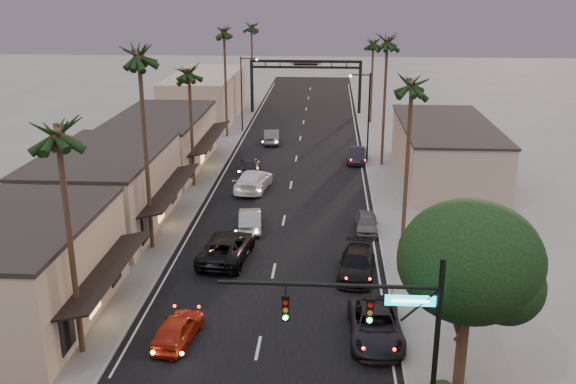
# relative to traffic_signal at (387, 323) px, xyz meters

# --- Properties ---
(ground) EXTENTS (200.00, 200.00, 0.00)m
(ground) POSITION_rel_traffic_signal_xyz_m (-5.69, 36.00, -5.08)
(ground) COLOR slate
(ground) RESTS_ON ground
(road) EXTENTS (14.00, 120.00, 0.02)m
(road) POSITION_rel_traffic_signal_xyz_m (-5.69, 41.00, -5.08)
(road) COLOR black
(road) RESTS_ON ground
(sidewalk_left) EXTENTS (5.00, 92.00, 0.12)m
(sidewalk_left) POSITION_rel_traffic_signal_xyz_m (-15.19, 48.00, -5.02)
(sidewalk_left) COLOR slate
(sidewalk_left) RESTS_ON ground
(sidewalk_right) EXTENTS (5.00, 92.00, 0.12)m
(sidewalk_right) POSITION_rel_traffic_signal_xyz_m (3.81, 48.00, -5.02)
(sidewalk_right) COLOR slate
(sidewalk_right) RESTS_ON ground
(storefront_near) EXTENTS (8.00, 12.00, 5.50)m
(storefront_near) POSITION_rel_traffic_signal_xyz_m (-18.69, 8.00, -2.33)
(storefront_near) COLOR tan
(storefront_near) RESTS_ON ground
(storefront_mid) EXTENTS (8.00, 14.00, 5.50)m
(storefront_mid) POSITION_rel_traffic_signal_xyz_m (-18.69, 22.00, -2.33)
(storefront_mid) COLOR tan
(storefront_mid) RESTS_ON ground
(storefront_far) EXTENTS (8.00, 16.00, 5.00)m
(storefront_far) POSITION_rel_traffic_signal_xyz_m (-18.69, 38.00, -2.58)
(storefront_far) COLOR tan
(storefront_far) RESTS_ON ground
(storefront_dist) EXTENTS (8.00, 20.00, 6.00)m
(storefront_dist) POSITION_rel_traffic_signal_xyz_m (-18.69, 61.00, -2.08)
(storefront_dist) COLOR tan
(storefront_dist) RESTS_ON ground
(building_right) EXTENTS (8.00, 18.00, 5.00)m
(building_right) POSITION_rel_traffic_signal_xyz_m (8.31, 36.00, -2.58)
(building_right) COLOR tan
(building_right) RESTS_ON ground
(traffic_signal) EXTENTS (8.51, 0.22, 7.80)m
(traffic_signal) POSITION_rel_traffic_signal_xyz_m (0.00, 0.00, 0.00)
(traffic_signal) COLOR black
(traffic_signal) RESTS_ON ground
(corner_tree) EXTENTS (6.20, 6.20, 8.80)m
(corner_tree) POSITION_rel_traffic_signal_xyz_m (3.79, 3.45, 0.90)
(corner_tree) COLOR #38281C
(corner_tree) RESTS_ON ground
(arch) EXTENTS (15.20, 0.40, 7.27)m
(arch) POSITION_rel_traffic_signal_xyz_m (-5.69, 66.00, 0.45)
(arch) COLOR black
(arch) RESTS_ON ground
(streetlight_right) EXTENTS (2.13, 0.30, 9.00)m
(streetlight_right) POSITION_rel_traffic_signal_xyz_m (1.23, 41.00, 0.25)
(streetlight_right) COLOR black
(streetlight_right) RESTS_ON ground
(streetlight_left) EXTENTS (2.13, 0.30, 9.00)m
(streetlight_left) POSITION_rel_traffic_signal_xyz_m (-12.61, 54.00, 0.25)
(streetlight_left) COLOR black
(streetlight_left) RESTS_ON ground
(palm_la) EXTENTS (3.20, 3.20, 13.20)m
(palm_la) POSITION_rel_traffic_signal_xyz_m (-14.29, 5.00, 6.36)
(palm_la) COLOR #38281C
(palm_la) RESTS_ON ground
(palm_lb) EXTENTS (3.20, 3.20, 15.20)m
(palm_lb) POSITION_rel_traffic_signal_xyz_m (-14.29, 18.00, 8.30)
(palm_lb) COLOR #38281C
(palm_lb) RESTS_ON ground
(palm_lc) EXTENTS (3.20, 3.20, 12.20)m
(palm_lc) POSITION_rel_traffic_signal_xyz_m (-14.29, 32.00, 5.39)
(palm_lc) COLOR #38281C
(palm_lc) RESTS_ON ground
(palm_ld) EXTENTS (3.20, 3.20, 14.20)m
(palm_ld) POSITION_rel_traffic_signal_xyz_m (-14.29, 51.00, 7.33)
(palm_ld) COLOR #38281C
(palm_ld) RESTS_ON ground
(palm_ra) EXTENTS (3.20, 3.20, 13.20)m
(palm_ra) POSITION_rel_traffic_signal_xyz_m (2.91, 20.00, 6.36)
(palm_ra) COLOR #38281C
(palm_ra) RESTS_ON ground
(palm_rb) EXTENTS (3.20, 3.20, 14.20)m
(palm_rb) POSITION_rel_traffic_signal_xyz_m (2.91, 40.00, 7.33)
(palm_rb) COLOR #38281C
(palm_rb) RESTS_ON ground
(palm_rc) EXTENTS (3.20, 3.20, 12.20)m
(palm_rc) POSITION_rel_traffic_signal_xyz_m (2.91, 60.00, 5.39)
(palm_rc) COLOR #38281C
(palm_rc) RESTS_ON ground
(palm_far) EXTENTS (3.20, 3.20, 13.20)m
(palm_far) POSITION_rel_traffic_signal_xyz_m (-13.99, 74.00, 6.36)
(palm_far) COLOR #38281C
(palm_far) RESTS_ON ground
(oncoming_red) EXTENTS (2.25, 4.42, 1.44)m
(oncoming_red) POSITION_rel_traffic_signal_xyz_m (-9.83, 6.40, -4.36)
(oncoming_red) COLOR #A0200B
(oncoming_red) RESTS_ON ground
(oncoming_pickup) EXTENTS (3.44, 6.45, 1.72)m
(oncoming_pickup) POSITION_rel_traffic_signal_xyz_m (-8.93, 16.56, -4.22)
(oncoming_pickup) COLOR black
(oncoming_pickup) RESTS_ON ground
(oncoming_silver) EXTENTS (2.15, 4.76, 1.52)m
(oncoming_silver) POSITION_rel_traffic_signal_xyz_m (-8.05, 22.06, -4.32)
(oncoming_silver) COLOR gray
(oncoming_silver) RESTS_ON ground
(oncoming_white) EXTENTS (3.27, 6.36, 1.77)m
(oncoming_white) POSITION_rel_traffic_signal_xyz_m (-8.88, 31.40, -4.20)
(oncoming_white) COLOR silver
(oncoming_white) RESTS_ON ground
(oncoming_dgrey) EXTENTS (2.19, 4.56, 1.50)m
(oncoming_dgrey) POSITION_rel_traffic_signal_xyz_m (-9.89, 36.90, -4.33)
(oncoming_dgrey) COLOR black
(oncoming_dgrey) RESTS_ON ground
(oncoming_grey_far) EXTENTS (2.16, 4.92, 1.57)m
(oncoming_grey_far) POSITION_rel_traffic_signal_xyz_m (-8.85, 48.48, -4.30)
(oncoming_grey_far) COLOR #505055
(oncoming_grey_far) RESTS_ON ground
(curbside_near) EXTENTS (2.76, 5.79, 1.59)m
(curbside_near) POSITION_rel_traffic_signal_xyz_m (0.20, 7.26, -4.28)
(curbside_near) COLOR black
(curbside_near) RESTS_ON ground
(curbside_black) EXTENTS (2.68, 5.40, 1.51)m
(curbside_black) POSITION_rel_traffic_signal_xyz_m (-0.49, 14.73, -4.33)
(curbside_black) COLOR black
(curbside_black) RESTS_ON ground
(curbside_grey) EXTENTS (1.71, 3.97, 1.34)m
(curbside_grey) POSITION_rel_traffic_signal_xyz_m (0.50, 22.14, -4.41)
(curbside_grey) COLOR #4F4F54
(curbside_grey) RESTS_ON ground
(curbside_far) EXTENTS (2.18, 4.72, 1.50)m
(curbside_far) POSITION_rel_traffic_signal_xyz_m (0.51, 41.07, -4.33)
(curbside_far) COLOR black
(curbside_far) RESTS_ON ground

